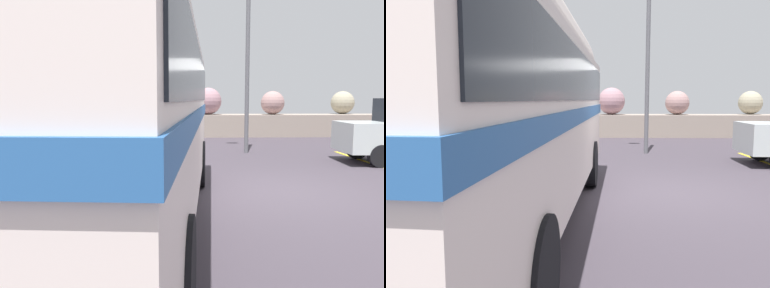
# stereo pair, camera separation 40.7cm
# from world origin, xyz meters

# --- Properties ---
(ground) EXTENTS (32.00, 26.00, 0.02)m
(ground) POSITION_xyz_m (0.00, 0.00, 0.01)
(ground) COLOR #3D353E
(breakwater) EXTENTS (31.36, 2.11, 2.47)m
(breakwater) POSITION_xyz_m (0.08, 11.80, 0.77)
(breakwater) COLOR gray
(breakwater) RESTS_ON ground
(vintage_coach) EXTENTS (3.18, 8.77, 3.70)m
(vintage_coach) POSITION_xyz_m (-2.70, -2.02, 2.05)
(vintage_coach) COLOR black
(vintage_coach) RESTS_ON ground
(lamp_post) EXTENTS (0.94, 0.85, 6.28)m
(lamp_post) POSITION_xyz_m (0.47, 5.64, 3.55)
(lamp_post) COLOR #5B5B60
(lamp_post) RESTS_ON ground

